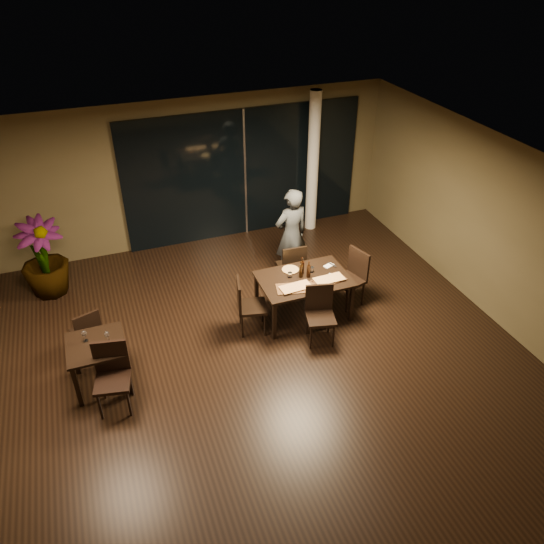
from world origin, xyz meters
The scene contains 32 objects.
ground centered at (0.00, 0.00, 0.00)m, with size 8.00×8.00×0.00m, color black.
wall_back centered at (0.00, 4.05, 1.50)m, with size 8.00×0.10×3.00m, color #4C4228.
wall_front centered at (0.00, -4.05, 1.50)m, with size 8.00×0.10×3.00m, color #4C4228.
wall_right centered at (4.05, 0.00, 1.50)m, with size 0.10×8.00×3.00m, color #4C4228.
ceiling centered at (0.00, 0.00, 3.02)m, with size 8.00×8.00×0.04m, color silver.
window_panel centered at (1.00, 3.96, 1.35)m, with size 5.00×0.06×2.70m, color black.
column centered at (2.40, 3.65, 1.50)m, with size 0.24×0.24×3.00m, color silver.
main_table centered at (1.00, 0.80, 0.68)m, with size 1.50×1.00×0.75m.
side_table centered at (-2.40, 0.30, 0.62)m, with size 0.80×0.80×0.75m.
chair_main_far centered at (1.10, 1.54, 0.54)m, with size 0.47×0.47×0.97m.
chair_main_near centered at (1.00, 0.15, 0.54)m, with size 0.54×0.54×0.96m.
chair_main_left centered at (-0.03, 0.73, 0.55)m, with size 0.54×0.54×0.98m.
chair_main_right centered at (1.95, 0.85, 0.57)m, with size 0.59×0.59×1.02m.
chair_side_far centered at (-2.51, 0.98, 0.49)m, with size 0.51×0.51×0.87m.
chair_side_near centered at (-2.25, -0.15, 0.57)m, with size 0.55×0.55×1.02m.
diner centered at (1.24, 1.97, 0.91)m, with size 0.61×0.41×1.81m, color #2B2E30.
potted_plant centered at (-3.07, 3.01, 0.73)m, with size 0.80×0.80×1.46m, color #25501A.
pizza_board_left centered at (0.75, 0.57, 0.76)m, with size 0.62×0.31×0.01m, color #4E2F19.
pizza_board_right centered at (1.36, 0.59, 0.76)m, with size 0.56×0.28×0.01m, color #492B17.
oblong_pizza_left centered at (0.75, 0.57, 0.77)m, with size 0.49×0.23×0.02m, color maroon, non-canonical shape.
oblong_pizza_right centered at (1.36, 0.59, 0.77)m, with size 0.48×0.22×0.02m, color maroon, non-canonical shape.
round_pizza centered at (0.88, 1.10, 0.76)m, with size 0.28×0.28×0.01m, color #BB3214.
bottle_a centered at (0.96, 0.85, 0.90)m, with size 0.07×0.07×0.30m, color black, non-canonical shape.
bottle_b centered at (1.08, 0.81, 0.90)m, with size 0.07×0.07×0.30m, color black, non-canonical shape.
bottle_c centered at (1.02, 0.94, 0.91)m, with size 0.07×0.07×0.31m, color black, non-canonical shape.
tumbler_left centered at (0.79, 0.91, 0.79)m, with size 0.07×0.07×0.09m, color white.
tumbler_right centered at (1.19, 0.93, 0.80)m, with size 0.08×0.08×0.09m, color white.
napkin_near centered at (1.51, 0.69, 0.76)m, with size 0.18×0.10×0.01m, color silver.
napkin_far centered at (1.55, 0.99, 0.76)m, with size 0.18×0.10×0.01m, color white.
wine_glass_a centered at (-2.52, 0.42, 0.83)m, with size 0.07×0.07×0.17m, color white, non-canonical shape.
wine_glass_b centered at (-2.22, 0.29, 0.83)m, with size 0.07×0.07×0.16m, color white, non-canonical shape.
side_napkin centered at (-2.31, 0.09, 0.76)m, with size 0.18×0.11×0.01m, color white.
Camera 1 is at (-2.04, -5.85, 5.68)m, focal length 35.00 mm.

